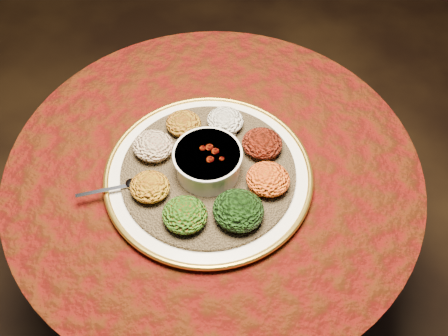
% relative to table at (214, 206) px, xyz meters
% --- Properties ---
extents(table, '(0.96, 0.96, 0.73)m').
position_rel_table_xyz_m(table, '(0.00, 0.00, 0.00)').
color(table, black).
rests_on(table, ground).
extents(platter, '(0.57, 0.57, 0.02)m').
position_rel_table_xyz_m(platter, '(0.00, -0.04, 0.19)').
color(platter, white).
rests_on(platter, table).
extents(injera, '(0.47, 0.47, 0.01)m').
position_rel_table_xyz_m(injera, '(0.00, -0.04, 0.20)').
color(injera, brown).
rests_on(injera, platter).
extents(stew_bowl, '(0.15, 0.15, 0.06)m').
position_rel_table_xyz_m(stew_bowl, '(0.00, -0.04, 0.24)').
color(stew_bowl, silver).
rests_on(stew_bowl, injera).
extents(spoon, '(0.12, 0.09, 0.01)m').
position_rel_table_xyz_m(spoon, '(-0.14, -0.14, 0.21)').
color(spoon, silver).
rests_on(spoon, injera).
extents(portion_ayib, '(0.09, 0.08, 0.04)m').
position_rel_table_xyz_m(portion_ayib, '(-0.01, 0.10, 0.23)').
color(portion_ayib, silver).
rests_on(portion_ayib, injera).
extents(portion_kitfo, '(0.09, 0.09, 0.04)m').
position_rel_table_xyz_m(portion_kitfo, '(0.09, 0.06, 0.23)').
color(portion_kitfo, black).
rests_on(portion_kitfo, injera).
extents(portion_tikil, '(0.10, 0.09, 0.05)m').
position_rel_table_xyz_m(portion_tikil, '(0.14, -0.02, 0.23)').
color(portion_tikil, '#AF7D0E').
rests_on(portion_tikil, injera).
extents(portion_gomen, '(0.11, 0.10, 0.05)m').
position_rel_table_xyz_m(portion_gomen, '(0.11, -0.12, 0.23)').
color(portion_gomen, black).
rests_on(portion_gomen, injera).
extents(portion_mixveg, '(0.09, 0.09, 0.05)m').
position_rel_table_xyz_m(portion_mixveg, '(0.01, -0.17, 0.23)').
color(portion_mixveg, '#961F09').
rests_on(portion_mixveg, injera).
extents(portion_kik, '(0.09, 0.08, 0.04)m').
position_rel_table_xyz_m(portion_kik, '(-0.09, -0.14, 0.23)').
color(portion_kik, '#A0720E').
rests_on(portion_kik, injera).
extents(portion_timatim, '(0.09, 0.09, 0.04)m').
position_rel_table_xyz_m(portion_timatim, '(-0.13, -0.03, 0.23)').
color(portion_timatim, maroon).
rests_on(portion_timatim, injera).
extents(portion_shiro, '(0.08, 0.08, 0.04)m').
position_rel_table_xyz_m(portion_shiro, '(-0.10, 0.05, 0.23)').
color(portion_shiro, '#8F6611').
rests_on(portion_shiro, injera).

